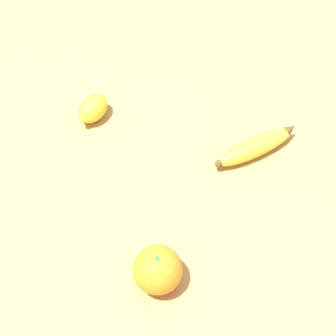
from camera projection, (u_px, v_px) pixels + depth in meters
The scene contains 4 objects.
ground_plane at pixel (181, 124), 0.97m from camera, with size 3.00×3.00×0.00m, color tan.
banana at pixel (256, 146), 0.91m from camera, with size 0.19×0.07×0.04m.
orange at pixel (158, 270), 0.73m from camera, with size 0.08×0.08×0.08m.
lemon at pixel (93, 108), 0.96m from camera, with size 0.09×0.08×0.05m.
Camera 1 is at (0.43, 0.50, 0.72)m, focal length 50.00 mm.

